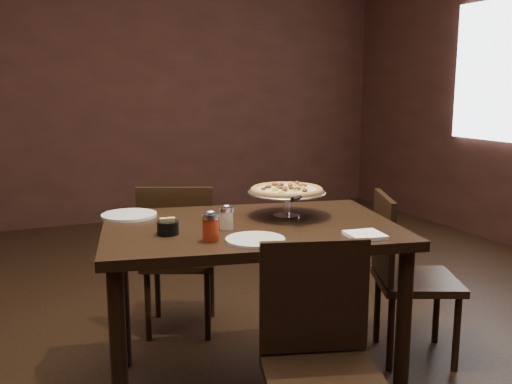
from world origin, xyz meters
name	(u,v)px	position (x,y,z in m)	size (l,w,h in m)	color
room	(254,79)	(0.06, 0.03, 1.40)	(6.04, 7.04, 2.84)	black
dining_table	(250,247)	(-0.01, -0.11, 0.68)	(1.40, 1.07, 0.78)	black
pizza_stand	(287,190)	(0.20, -0.04, 0.90)	(0.36, 0.36, 0.15)	silver
parmesan_shaker	(226,217)	(-0.14, -0.15, 0.83)	(0.06, 0.06, 0.11)	beige
pepper_flake_shaker	(211,226)	(-0.26, -0.29, 0.84)	(0.07, 0.07, 0.12)	maroon
packet_caddy	(168,227)	(-0.39, -0.14, 0.81)	(0.09, 0.09, 0.07)	black
napkin_stack	(365,235)	(0.32, -0.49, 0.79)	(0.14, 0.14, 0.01)	white
plate_left	(129,215)	(-0.46, 0.25, 0.79)	(0.25, 0.25, 0.01)	silver
plate_near	(255,240)	(-0.11, -0.37, 0.79)	(0.23, 0.23, 0.01)	silver
serving_spatula	(299,198)	(0.18, -0.20, 0.90)	(0.16, 0.16, 0.02)	silver
chair_far	(179,253)	(-0.13, 0.61, 0.47)	(0.52, 0.52, 0.86)	black
chair_near	(320,357)	(-0.03, -0.75, 0.46)	(0.49, 0.49, 0.84)	black
chair_side	(404,270)	(0.83, -0.11, 0.46)	(0.52, 0.52, 0.84)	black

